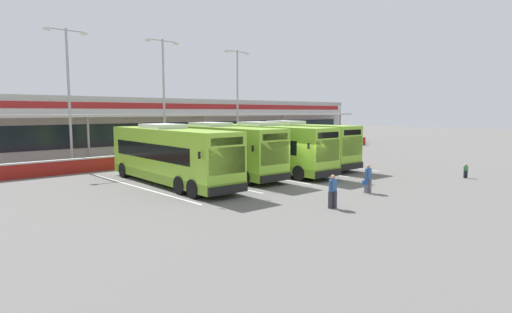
# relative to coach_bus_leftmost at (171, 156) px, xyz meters

# --- Properties ---
(ground_plane) EXTENTS (200.00, 200.00, 0.00)m
(ground_plane) POSITION_rel_coach_bus_leftmost_xyz_m (6.40, -5.58, -1.79)
(ground_plane) COLOR #605E5B
(terminal_building) EXTENTS (70.00, 13.00, 6.00)m
(terminal_building) POSITION_rel_coach_bus_leftmost_xyz_m (6.40, 21.33, 1.23)
(terminal_building) COLOR silver
(terminal_building) RESTS_ON ground
(red_barrier_wall) EXTENTS (60.00, 0.40, 1.10)m
(red_barrier_wall) POSITION_rel_coach_bus_leftmost_xyz_m (6.40, 8.92, -1.23)
(red_barrier_wall) COLOR maroon
(red_barrier_wall) RESTS_ON ground
(coach_bus_leftmost) EXTENTS (3.41, 12.26, 3.78)m
(coach_bus_leftmost) POSITION_rel_coach_bus_leftmost_xyz_m (0.00, 0.00, 0.00)
(coach_bus_leftmost) COLOR #8CC633
(coach_bus_leftmost) RESTS_ON ground
(coach_bus_left_centre) EXTENTS (3.41, 12.26, 3.78)m
(coach_bus_left_centre) POSITION_rel_coach_bus_leftmost_xyz_m (4.53, 0.97, 0.00)
(coach_bus_left_centre) COLOR #8CC633
(coach_bus_left_centre) RESTS_ON ground
(coach_bus_centre) EXTENTS (3.41, 12.26, 3.78)m
(coach_bus_centre) POSITION_rel_coach_bus_leftmost_xyz_m (8.28, -0.17, 0.00)
(coach_bus_centre) COLOR #8CC633
(coach_bus_centre) RESTS_ON ground
(coach_bus_right_centre) EXTENTS (3.41, 12.26, 3.78)m
(coach_bus_right_centre) POSITION_rel_coach_bus_leftmost_xyz_m (12.47, 0.79, 0.00)
(coach_bus_right_centre) COLOR #8CC633
(coach_bus_right_centre) RESTS_ON ground
(bay_stripe_far_west) EXTENTS (0.14, 13.00, 0.01)m
(bay_stripe_far_west) POSITION_rel_coach_bus_leftmost_xyz_m (-2.00, 0.42, -1.78)
(bay_stripe_far_west) COLOR silver
(bay_stripe_far_west) RESTS_ON ground
(bay_stripe_west) EXTENTS (0.14, 13.00, 0.01)m
(bay_stripe_west) POSITION_rel_coach_bus_leftmost_xyz_m (2.20, 0.42, -1.78)
(bay_stripe_west) COLOR silver
(bay_stripe_west) RESTS_ON ground
(bay_stripe_mid_west) EXTENTS (0.14, 13.00, 0.01)m
(bay_stripe_mid_west) POSITION_rel_coach_bus_leftmost_xyz_m (6.40, 0.42, -1.78)
(bay_stripe_mid_west) COLOR silver
(bay_stripe_mid_west) RESTS_ON ground
(bay_stripe_centre) EXTENTS (0.14, 13.00, 0.01)m
(bay_stripe_centre) POSITION_rel_coach_bus_leftmost_xyz_m (10.60, 0.42, -1.78)
(bay_stripe_centre) COLOR silver
(bay_stripe_centre) RESTS_ON ground
(bay_stripe_mid_east) EXTENTS (0.14, 13.00, 0.01)m
(bay_stripe_mid_east) POSITION_rel_coach_bus_leftmost_xyz_m (14.80, 0.42, -1.78)
(bay_stripe_mid_east) COLOR silver
(bay_stripe_mid_east) RESTS_ON ground
(pedestrian_with_handbag) EXTENTS (0.62, 0.30, 1.62)m
(pedestrian_with_handbag) POSITION_rel_coach_bus_leftmost_xyz_m (6.59, -10.02, -0.93)
(pedestrian_with_handbag) COLOR slate
(pedestrian_with_handbag) RESTS_ON ground
(pedestrian_in_dark_coat) EXTENTS (0.53, 0.30, 1.62)m
(pedestrian_in_dark_coat) POSITION_rel_coach_bus_leftmost_xyz_m (2.09, -10.91, -0.91)
(pedestrian_in_dark_coat) COLOR #33333D
(pedestrian_in_dark_coat) RESTS_ON ground
(pedestrian_child) EXTENTS (0.31, 0.26, 1.00)m
(pedestrian_child) POSITION_rel_coach_bus_leftmost_xyz_m (16.10, -11.81, -1.24)
(pedestrian_child) COLOR black
(pedestrian_child) RESTS_ON ground
(lamp_post_west) EXTENTS (3.24, 0.28, 11.00)m
(lamp_post_west) POSITION_rel_coach_bus_leftmost_xyz_m (-2.00, 11.56, 4.50)
(lamp_post_west) COLOR #9E9EA3
(lamp_post_west) RESTS_ON ground
(lamp_post_centre) EXTENTS (3.24, 0.28, 11.00)m
(lamp_post_centre) POSITION_rel_coach_bus_leftmost_xyz_m (5.96, 10.68, 4.50)
(lamp_post_centre) COLOR #9E9EA3
(lamp_post_centre) RESTS_ON ground
(lamp_post_east) EXTENTS (3.24, 0.28, 11.00)m
(lamp_post_east) POSITION_rel_coach_bus_leftmost_xyz_m (15.21, 11.26, 4.50)
(lamp_post_east) COLOR #9E9EA3
(lamp_post_east) RESTS_ON ground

